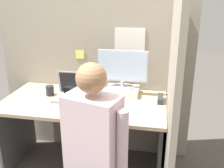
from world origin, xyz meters
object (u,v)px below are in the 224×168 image
paper_box (122,91)px  carrot_toy (106,111)px  laptop (73,93)px  office_chair (93,165)px  stapler (160,99)px  monitor (123,69)px  person (93,150)px  pen_cup (50,90)px

paper_box → carrot_toy: paper_box is taller
laptop → office_chair: bearing=-61.2°
paper_box → stapler: 0.38m
monitor → person: bearing=-91.8°
paper_box → office_chair: (-0.07, -0.85, -0.24)m
person → laptop: bearing=116.6°
monitor → laptop: 0.52m
paper_box → carrot_toy: (-0.07, -0.45, -0.01)m
stapler → office_chair: (-0.44, -0.73, -0.24)m
stapler → person: (-0.39, -0.88, -0.01)m
laptop → office_chair: size_ratio=0.32×
person → monitor: bearing=88.2°
laptop → carrot_toy: size_ratio=2.37×
stapler → office_chair: size_ratio=0.16×
person → carrot_toy: bearing=94.1°
monitor → office_chair: 0.97m
monitor → person: (-0.03, -1.00, -0.23)m
stapler → carrot_toy: (-0.43, -0.34, -0.00)m
pen_cup → laptop: bearing=-7.4°
pen_cup → office_chair: bearing=-48.8°
paper_box → person: (-0.03, -0.99, -0.01)m
person → pen_cup: size_ratio=13.37×
carrot_toy → pen_cup: bearing=154.3°
laptop → pen_cup: (-0.24, 0.03, -0.00)m
stapler → carrot_toy: 0.55m
stapler → monitor: bearing=162.6°
office_chair → person: (0.04, -0.15, 0.23)m
laptop → pen_cup: 0.24m
monitor → laptop: (-0.43, -0.19, -0.20)m
carrot_toy → person: (0.04, -0.54, -0.00)m
paper_box → person: size_ratio=0.24×
laptop → stapler: bearing=5.6°
laptop → pen_cup: bearing=172.6°
stapler → office_chair: 0.89m
laptop → office_chair: office_chair is taller
paper_box → monitor: monitor is taller
laptop → office_chair: (0.36, -0.66, -0.26)m
monitor → carrot_toy: 0.51m
carrot_toy → pen_cup: pen_cup is taller
office_chair → stapler: bearing=59.2°
laptop → person: size_ratio=0.25×
paper_box → person: 0.99m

